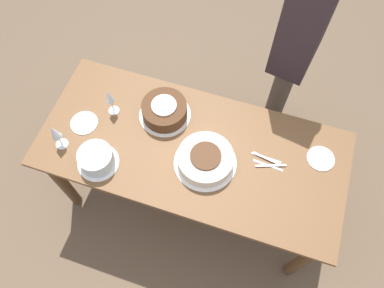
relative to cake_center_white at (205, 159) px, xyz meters
name	(u,v)px	position (x,y,z in m)	size (l,w,h in m)	color
ground_plane	(192,194)	(0.10, -0.06, -0.82)	(12.00, 12.00, 0.00)	brown
dining_table	(192,157)	(0.10, -0.06, -0.16)	(1.73, 0.77, 0.78)	brown
cake_center_white	(205,159)	(0.00, 0.00, 0.00)	(0.34, 0.34, 0.10)	white
cake_front_chocolate	(165,110)	(0.31, -0.22, 0.01)	(0.30, 0.30, 0.11)	white
cake_back_decorated	(97,159)	(0.56, 0.18, 0.01)	(0.23, 0.23, 0.11)	white
wine_glass_near	(55,133)	(0.80, 0.14, 0.09)	(0.07, 0.07, 0.19)	silver
wine_glass_far	(109,97)	(0.61, -0.15, 0.10)	(0.06, 0.06, 0.20)	silver
dessert_plate_left	(321,159)	(-0.60, -0.22, -0.04)	(0.15, 0.15, 0.01)	silver
dessert_plate_right	(84,123)	(0.74, -0.02, -0.04)	(0.16, 0.16, 0.01)	silver
fork_pile	(268,162)	(-0.33, -0.11, -0.04)	(0.20, 0.09, 0.01)	silver
person_cutting	(303,30)	(-0.31, -0.82, 0.26)	(0.28, 0.43, 1.77)	#4C4238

